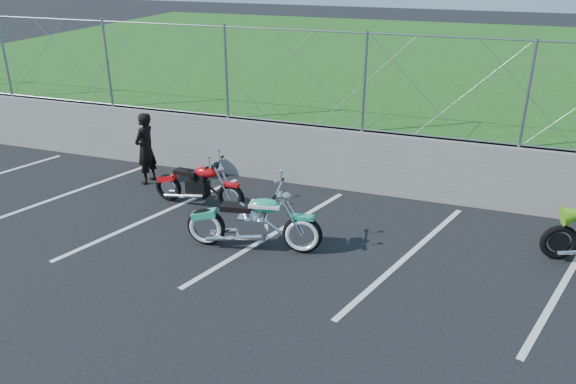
% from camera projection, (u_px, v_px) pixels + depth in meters
% --- Properties ---
extents(ground, '(90.00, 90.00, 0.00)m').
position_uv_depth(ground, '(252.00, 261.00, 9.24)').
color(ground, black).
rests_on(ground, ground).
extents(retaining_wall, '(30.00, 0.22, 1.30)m').
position_uv_depth(retaining_wall, '(314.00, 156.00, 12.01)').
color(retaining_wall, slate).
rests_on(retaining_wall, ground).
extents(grass_field, '(30.00, 20.00, 1.30)m').
position_uv_depth(grass_field, '(393.00, 70.00, 20.67)').
color(grass_field, '#194F15').
rests_on(grass_field, ground).
extents(chain_link_fence, '(28.00, 0.03, 2.00)m').
position_uv_depth(chain_link_fence, '(316.00, 79.00, 11.36)').
color(chain_link_fence, gray).
rests_on(chain_link_fence, retaining_wall).
extents(parking_lines, '(18.29, 4.31, 0.01)m').
position_uv_depth(parking_lines, '(338.00, 245.00, 9.74)').
color(parking_lines, silver).
rests_on(parking_lines, ground).
extents(cruiser_turquoise, '(2.33, 0.74, 1.17)m').
position_uv_depth(cruiser_turquoise, '(255.00, 224.00, 9.44)').
color(cruiser_turquoise, black).
rests_on(cruiser_turquoise, ground).
extents(naked_orange, '(1.97, 0.67, 0.98)m').
position_uv_depth(naked_orange, '(200.00, 186.00, 11.06)').
color(naked_orange, black).
rests_on(naked_orange, ground).
extents(person_standing, '(0.41, 0.59, 1.56)m').
position_uv_depth(person_standing, '(145.00, 148.00, 12.06)').
color(person_standing, black).
rests_on(person_standing, ground).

